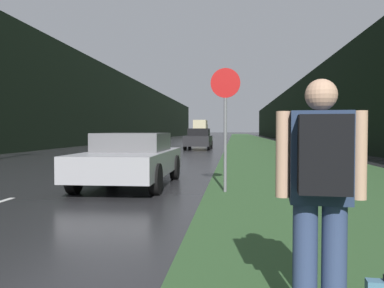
% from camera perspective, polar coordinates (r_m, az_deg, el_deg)
% --- Properties ---
extents(grass_verge, '(6.00, 240.00, 0.02)m').
position_cam_1_polar(grass_verge, '(40.01, 9.26, -0.06)').
color(grass_verge, '#33562D').
rests_on(grass_verge, ground_plane).
extents(lane_stripe_c, '(0.12, 3.00, 0.01)m').
position_cam_1_polar(lane_stripe_c, '(14.11, -12.69, -3.71)').
color(lane_stripe_c, silver).
rests_on(lane_stripe_c, ground_plane).
extents(lane_stripe_d, '(0.12, 3.00, 0.01)m').
position_cam_1_polar(lane_stripe_d, '(20.84, -6.55, -1.87)').
color(lane_stripe_d, silver).
rests_on(lane_stripe_d, ground_plane).
extents(lane_stripe_e, '(0.12, 3.00, 0.01)m').
position_cam_1_polar(lane_stripe_e, '(27.71, -3.44, -0.93)').
color(lane_stripe_e, silver).
rests_on(lane_stripe_e, ground_plane).
extents(treeline_far_side, '(2.00, 140.00, 8.26)m').
position_cam_1_polar(treeline_far_side, '(52.01, -10.18, 4.92)').
color(treeline_far_side, black).
rests_on(treeline_far_side, ground_plane).
extents(treeline_near_side, '(2.00, 140.00, 7.06)m').
position_cam_1_polar(treeline_near_side, '(50.66, 15.41, 4.28)').
color(treeline_near_side, black).
rests_on(treeline_near_side, ground_plane).
extents(stop_sign, '(0.65, 0.07, 2.74)m').
position_cam_1_polar(stop_sign, '(8.94, 4.70, 3.77)').
color(stop_sign, slate).
rests_on(stop_sign, ground_plane).
extents(hitchhiker_with_backpack, '(0.60, 0.44, 1.72)m').
position_cam_1_polar(hitchhiker_with_backpack, '(2.88, 17.64, -5.83)').
color(hitchhiker_with_backpack, navy).
rests_on(hitchhiker_with_backpack, ground_plane).
extents(car_passing_near, '(2.00, 4.54, 1.31)m').
position_cam_1_polar(car_passing_near, '(10.28, -8.51, -1.98)').
color(car_passing_near, '#9E9EA3').
rests_on(car_passing_near, ground_plane).
extents(car_passing_far, '(1.88, 4.80, 1.52)m').
position_cam_1_polar(car_passing_far, '(29.84, 0.96, 0.72)').
color(car_passing_far, black).
rests_on(car_passing_far, ground_plane).
extents(delivery_truck, '(2.56, 7.35, 3.37)m').
position_cam_1_polar(delivery_truck, '(79.43, 1.24, 2.20)').
color(delivery_truck, '#6E684F').
rests_on(delivery_truck, ground_plane).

